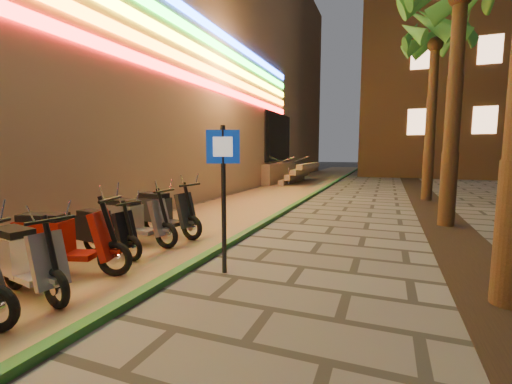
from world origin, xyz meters
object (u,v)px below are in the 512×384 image
at_px(scooter_7, 103,231).
at_px(scooter_5, 24,259).
at_px(scooter_9, 163,212).
at_px(scooter_8, 134,220).
at_px(scooter_6, 61,241).
at_px(pedestrian_sign, 223,179).

bearing_deg(scooter_7, scooter_5, -71.39).
bearing_deg(scooter_9, scooter_7, -83.83).
bearing_deg(scooter_7, scooter_8, 96.39).
bearing_deg(scooter_8, scooter_6, -82.94).
xyz_separation_m(scooter_7, scooter_9, (0.09, 1.71, 0.08)).
bearing_deg(scooter_6, scooter_9, 75.78).
height_order(pedestrian_sign, scooter_7, pedestrian_sign).
height_order(scooter_5, scooter_8, scooter_8).
bearing_deg(scooter_8, pedestrian_sign, -16.71).
relative_size(pedestrian_sign, scooter_8, 1.36).
bearing_deg(scooter_9, scooter_5, -76.07).
relative_size(scooter_5, scooter_8, 0.96).
bearing_deg(scooter_5, scooter_6, 115.87).
bearing_deg(scooter_8, scooter_7, -88.41).
height_order(scooter_6, scooter_9, scooter_9).
distance_m(scooter_5, scooter_7, 1.79).
height_order(scooter_7, scooter_8, scooter_8).
bearing_deg(scooter_5, scooter_9, 105.46).
bearing_deg(pedestrian_sign, scooter_6, -177.79).
distance_m(scooter_5, scooter_8, 2.61).
bearing_deg(pedestrian_sign, scooter_8, 140.61).
xyz_separation_m(pedestrian_sign, scooter_8, (-2.51, 0.84, -0.99)).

